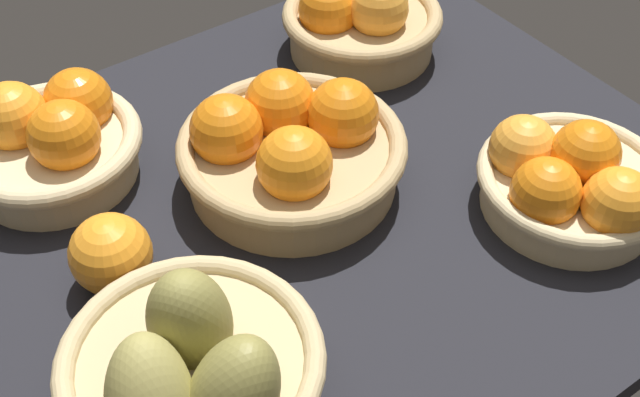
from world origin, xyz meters
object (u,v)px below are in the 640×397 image
Objects in this scene: basket_far_right at (361,19)px; basket_near_left_pears at (192,375)px; loose_orange_front_gap at (111,254)px; basket_far_left at (51,140)px; basket_center at (290,148)px; basket_near_right at (570,181)px.

basket_far_right is 57.24cm from basket_near_left_pears.
loose_orange_front_gap is (0.59, 17.32, -0.96)cm from basket_near_left_pears.
basket_near_left_pears is 17.36cm from loose_orange_front_gap.
basket_far_left is 26.59cm from basket_center.
basket_far_right is 27.08cm from basket_center.
basket_far_right is at bearing -1.34° from basket_far_left.
basket_near_right is 0.90× the size of basket_near_left_pears.
basket_near_right is at bearing -2.14° from basket_near_left_pears.
basket_far_right is 2.57× the size of loose_orange_front_gap.
basket_near_right is (-0.56, -36.92, -0.49)cm from basket_far_right.
basket_near_left_pears is at bearing -139.97° from basket_center.
basket_near_right is 30.06cm from basket_center.
basket_near_left_pears is at bearing 177.86° from basket_near_right.
basket_far_right is at bearing 21.94° from loose_orange_front_gap.
basket_near_left_pears is at bearing -141.99° from basket_far_right.
basket_near_right is 47.87cm from loose_orange_front_gap.
basket_far_left is 36.34cm from basket_near_left_pears.
basket_center is at bearing 135.44° from basket_near_right.
basket_near_left_pears is at bearing -94.00° from basket_far_left.
basket_far_right is at bearing 38.01° from basket_near_left_pears.
basket_far_left is at bearing 140.75° from basket_center.
basket_far_left is at bearing 86.00° from basket_near_left_pears.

